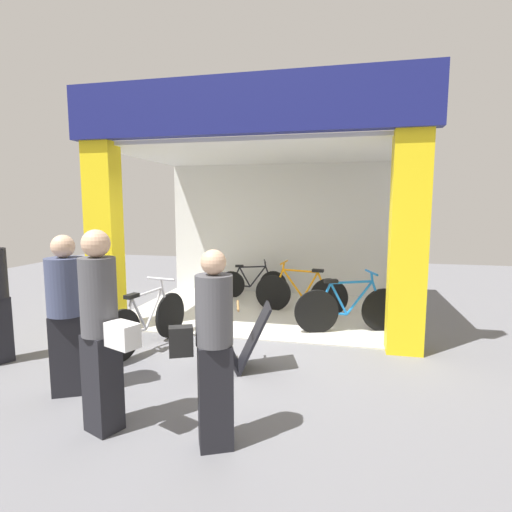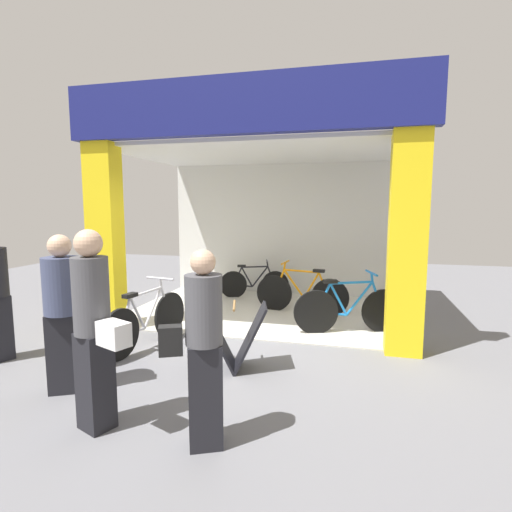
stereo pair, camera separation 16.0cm
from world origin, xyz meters
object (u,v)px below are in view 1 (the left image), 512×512
object	(u,v)px
bicycle_inside_0	(350,308)
pedestrian_1	(101,329)
bicycle_inside_2	(252,283)
bicycle_parked_0	(148,322)
pedestrian_2	(69,312)
bicycle_inside_1	(301,293)
sandwich_board_sign	(238,337)
pedestrian_3	(213,349)

from	to	relation	value
bicycle_inside_0	pedestrian_1	world-z (taller)	pedestrian_1
bicycle_inside_2	bicycle_parked_0	distance (m)	3.37
bicycle_inside_2	pedestrian_2	size ratio (longest dim) A/B	0.86
bicycle_parked_0	bicycle_inside_2	bearing A→B (deg)	77.91
pedestrian_2	bicycle_inside_1	bearing A→B (deg)	61.60
sandwich_board_sign	bicycle_parked_0	bearing A→B (deg)	163.33
bicycle_parked_0	pedestrian_2	world-z (taller)	pedestrian_2
sandwich_board_sign	pedestrian_1	world-z (taller)	pedestrian_1
bicycle_inside_0	pedestrian_3	xyz separation A→B (m)	(-1.10, -3.32, 0.45)
pedestrian_1	bicycle_inside_0	bearing A→B (deg)	57.30
bicycle_inside_1	bicycle_inside_2	size ratio (longest dim) A/B	1.19
bicycle_inside_0	bicycle_inside_1	world-z (taller)	bicycle_inside_0
bicycle_inside_0	pedestrian_3	bearing A→B (deg)	-108.42
bicycle_inside_0	bicycle_inside_2	world-z (taller)	bicycle_inside_0
bicycle_inside_1	bicycle_inside_2	world-z (taller)	bicycle_inside_1
bicycle_inside_1	pedestrian_3	distance (m)	4.33
sandwich_board_sign	pedestrian_3	distance (m)	1.64
sandwich_board_sign	pedestrian_3	bearing A→B (deg)	-82.01
bicycle_parked_0	pedestrian_3	distance (m)	2.62
bicycle_inside_0	bicycle_inside_2	size ratio (longest dim) A/B	1.17
bicycle_inside_2	bicycle_inside_0	bearing A→B (deg)	-44.23
bicycle_inside_2	bicycle_parked_0	xyz separation A→B (m)	(-0.71, -3.30, 0.05)
bicycle_inside_0	bicycle_parked_0	distance (m)	3.04
sandwich_board_sign	bicycle_inside_0	bearing A→B (deg)	52.78
bicycle_parked_0	sandwich_board_sign	world-z (taller)	bicycle_parked_0
bicycle_inside_1	bicycle_inside_2	bearing A→B (deg)	139.47
bicycle_inside_1	sandwich_board_sign	world-z (taller)	bicycle_inside_1
sandwich_board_sign	pedestrian_2	bearing A→B (deg)	-147.74
bicycle_inside_1	pedestrian_1	world-z (taller)	pedestrian_1
bicycle_inside_0	sandwich_board_sign	distance (m)	2.19
bicycle_parked_0	sandwich_board_sign	xyz separation A→B (m)	(1.41, -0.42, 0.02)
bicycle_parked_0	pedestrian_1	bearing A→B (deg)	-72.73
pedestrian_1	pedestrian_3	size ratio (longest dim) A/B	1.09
bicycle_inside_1	pedestrian_3	size ratio (longest dim) A/B	1.05
bicycle_inside_1	bicycle_parked_0	distance (m)	2.96
sandwich_board_sign	pedestrian_3	size ratio (longest dim) A/B	0.53
bicycle_inside_0	pedestrian_3	world-z (taller)	pedestrian_3
bicycle_inside_1	pedestrian_1	size ratio (longest dim) A/B	0.97
sandwich_board_sign	pedestrian_2	size ratio (longest dim) A/B	0.52
bicycle_inside_2	pedestrian_1	distance (m)	5.31
bicycle_inside_0	pedestrian_1	distance (m)	3.96
pedestrian_1	bicycle_inside_1	bearing A→B (deg)	73.79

